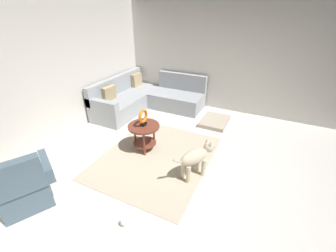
{
  "coord_description": "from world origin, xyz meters",
  "views": [
    {
      "loc": [
        -2.7,
        -0.93,
        2.5
      ],
      "look_at": [
        0.45,
        0.6,
        0.55
      ],
      "focal_mm": 23.07,
      "sensor_mm": 36.0,
      "label": 1
    }
  ],
  "objects_px": {
    "armchair": "(23,188)",
    "dog_bed_mat": "(215,121)",
    "dog": "(196,157)",
    "sectional_couch": "(146,99)",
    "dog_toy_ball": "(124,222)",
    "torus_sculpture": "(143,117)",
    "side_table": "(144,131)"
  },
  "relations": [
    {
      "from": "sectional_couch",
      "to": "dog_bed_mat",
      "type": "distance_m",
      "value": 1.96
    },
    {
      "from": "dog_bed_mat",
      "to": "dog_toy_ball",
      "type": "bearing_deg",
      "value": 174.57
    },
    {
      "from": "armchair",
      "to": "dog_bed_mat",
      "type": "bearing_deg",
      "value": 2.38
    },
    {
      "from": "torus_sculpture",
      "to": "dog",
      "type": "distance_m",
      "value": 1.24
    },
    {
      "from": "torus_sculpture",
      "to": "dog_bed_mat",
      "type": "distance_m",
      "value": 2.05
    },
    {
      "from": "torus_sculpture",
      "to": "dog_toy_ball",
      "type": "xyz_separation_m",
      "value": [
        -1.59,
        -0.64,
        -0.66
      ]
    },
    {
      "from": "sectional_couch",
      "to": "dog_toy_ball",
      "type": "relative_size",
      "value": 22.92
    },
    {
      "from": "side_table",
      "to": "torus_sculpture",
      "type": "relative_size",
      "value": 1.84
    },
    {
      "from": "armchair",
      "to": "torus_sculpture",
      "type": "bearing_deg",
      "value": 5.86
    },
    {
      "from": "sectional_couch",
      "to": "side_table",
      "type": "xyz_separation_m",
      "value": [
        -1.69,
        -0.99,
        0.13
      ]
    },
    {
      "from": "side_table",
      "to": "dog",
      "type": "xyz_separation_m",
      "value": [
        -0.29,
        -1.16,
        -0.04
      ]
    },
    {
      "from": "sectional_couch",
      "to": "dog_bed_mat",
      "type": "relative_size",
      "value": 2.81
    },
    {
      "from": "torus_sculpture",
      "to": "dog_bed_mat",
      "type": "xyz_separation_m",
      "value": [
        1.69,
        -0.95,
        -0.67
      ]
    },
    {
      "from": "sectional_couch",
      "to": "side_table",
      "type": "bearing_deg",
      "value": -149.73
    },
    {
      "from": "side_table",
      "to": "dog",
      "type": "relative_size",
      "value": 0.8
    },
    {
      "from": "dog_toy_ball",
      "to": "dog_bed_mat",
      "type": "bearing_deg",
      "value": -5.43
    },
    {
      "from": "dog",
      "to": "dog_bed_mat",
      "type": "bearing_deg",
      "value": 127.12
    },
    {
      "from": "dog_bed_mat",
      "to": "dog_toy_ball",
      "type": "relative_size",
      "value": 8.15
    },
    {
      "from": "torus_sculpture",
      "to": "side_table",
      "type": "bearing_deg",
      "value": 90.0
    },
    {
      "from": "sectional_couch",
      "to": "armchair",
      "type": "distance_m",
      "value": 3.61
    },
    {
      "from": "torus_sculpture",
      "to": "dog_toy_ball",
      "type": "relative_size",
      "value": 3.32
    },
    {
      "from": "dog_bed_mat",
      "to": "dog",
      "type": "bearing_deg",
      "value": -174.16
    },
    {
      "from": "armchair",
      "to": "dog",
      "type": "distance_m",
      "value": 2.52
    },
    {
      "from": "sectional_couch",
      "to": "side_table",
      "type": "height_order",
      "value": "sectional_couch"
    },
    {
      "from": "armchair",
      "to": "torus_sculpture",
      "type": "relative_size",
      "value": 3.03
    },
    {
      "from": "dog_toy_ball",
      "to": "armchair",
      "type": "bearing_deg",
      "value": 102.58
    },
    {
      "from": "sectional_couch",
      "to": "torus_sculpture",
      "type": "xyz_separation_m",
      "value": [
        -1.69,
        -0.99,
        0.42
      ]
    },
    {
      "from": "armchair",
      "to": "dog_toy_ball",
      "type": "bearing_deg",
      "value": -49.32
    },
    {
      "from": "torus_sculpture",
      "to": "dog",
      "type": "bearing_deg",
      "value": -104.23
    },
    {
      "from": "sectional_couch",
      "to": "dog_bed_mat",
      "type": "height_order",
      "value": "sectional_couch"
    },
    {
      "from": "side_table",
      "to": "dog_bed_mat",
      "type": "bearing_deg",
      "value": -29.44
    },
    {
      "from": "dog_toy_ball",
      "to": "sectional_couch",
      "type": "bearing_deg",
      "value": 26.4
    }
  ]
}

